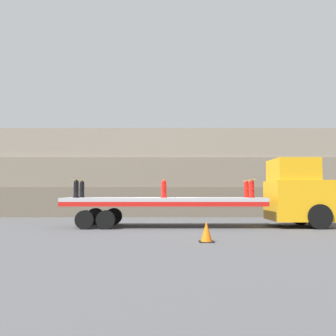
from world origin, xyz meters
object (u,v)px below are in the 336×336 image
object	(u,v)px
fire_hydrant_red_near_1	(164,189)
traffic_cone	(207,232)
fire_hydrant_red_far_1	(165,189)
fire_hydrant_red_near_2	(252,189)
truck_cab	(300,193)
fire_hydrant_black_near_0	(77,189)
fire_hydrant_black_far_0	(82,189)
flatbed_trailer	(154,203)
fire_hydrant_red_far_2	(247,189)

from	to	relation	value
fire_hydrant_red_near_1	traffic_cone	distance (m)	5.22
fire_hydrant_red_far_1	traffic_cone	size ratio (longest dim) A/B	1.22
fire_hydrant_red_far_1	fire_hydrant_red_near_2	xyz separation A→B (m)	(3.98, -1.13, 0.00)
fire_hydrant_red_far_1	traffic_cone	bearing A→B (deg)	-76.52
truck_cab	traffic_cone	size ratio (longest dim) A/B	4.75
truck_cab	fire_hydrant_black_near_0	size ratio (longest dim) A/B	3.88
fire_hydrant_black_far_0	flatbed_trailer	bearing A→B (deg)	-9.15
flatbed_trailer	fire_hydrant_red_far_1	xyz separation A→B (m)	(0.47, 0.57, 0.62)
fire_hydrant_red_near_1	fire_hydrant_red_far_1	distance (m)	1.13
truck_cab	fire_hydrant_red_far_2	bearing A→B (deg)	166.59
fire_hydrant_red_far_1	traffic_cone	xyz separation A→B (m)	(1.43, -5.95, -1.42)
fire_hydrant_black_far_0	fire_hydrant_red_far_1	xyz separation A→B (m)	(3.98, 0.00, 0.00)
fire_hydrant_black_near_0	traffic_cone	world-z (taller)	fire_hydrant_black_near_0
fire_hydrant_red_near_2	fire_hydrant_red_far_2	world-z (taller)	same
fire_hydrant_black_near_0	fire_hydrant_black_far_0	distance (m)	1.13
fire_hydrant_black_far_0	truck_cab	bearing A→B (deg)	-3.13
fire_hydrant_red_near_2	flatbed_trailer	bearing A→B (deg)	172.77
fire_hydrant_black_near_0	fire_hydrant_red_far_2	bearing A→B (deg)	8.08
fire_hydrant_black_near_0	fire_hydrant_red_far_1	bearing A→B (deg)	15.85
fire_hydrant_red_far_1	traffic_cone	world-z (taller)	fire_hydrant_red_far_1
fire_hydrant_red_near_2	fire_hydrant_red_far_2	bearing A→B (deg)	90.00
fire_hydrant_black_near_0	traffic_cone	bearing A→B (deg)	-41.71
flatbed_trailer	fire_hydrant_black_near_0	xyz separation A→B (m)	(-3.51, -0.57, 0.62)
flatbed_trailer	fire_hydrant_black_far_0	xyz separation A→B (m)	(-3.51, 0.57, 0.62)
truck_cab	traffic_cone	distance (m)	7.40
traffic_cone	fire_hydrant_red_near_1	bearing A→B (deg)	106.48
fire_hydrant_red_near_1	fire_hydrant_red_far_1	world-z (taller)	same
traffic_cone	fire_hydrant_red_far_1	bearing A→B (deg)	103.48
fire_hydrant_red_near_1	traffic_cone	world-z (taller)	fire_hydrant_red_near_1
truck_cab	fire_hydrant_black_far_0	world-z (taller)	truck_cab
fire_hydrant_red_far_1	fire_hydrant_red_near_2	world-z (taller)	same
truck_cab	fire_hydrant_red_far_1	bearing A→B (deg)	174.91
fire_hydrant_red_far_1	fire_hydrant_red_near_2	bearing A→B (deg)	-15.85
flatbed_trailer	fire_hydrant_red_near_1	world-z (taller)	fire_hydrant_red_near_1
flatbed_trailer	fire_hydrant_red_near_1	xyz separation A→B (m)	(0.47, -0.57, 0.62)
fire_hydrant_red_far_1	traffic_cone	distance (m)	6.28
fire_hydrant_black_far_0	traffic_cone	world-z (taller)	fire_hydrant_black_far_0
fire_hydrant_black_near_0	fire_hydrant_black_far_0	xyz separation A→B (m)	(0.00, 1.13, 0.00)
flatbed_trailer	fire_hydrant_red_far_2	xyz separation A→B (m)	(4.45, 0.57, 0.62)
fire_hydrant_red_near_2	traffic_cone	size ratio (longest dim) A/B	1.22
traffic_cone	truck_cab	bearing A→B (deg)	47.55
fire_hydrant_black_far_0	fire_hydrant_red_near_1	xyz separation A→B (m)	(3.98, -1.13, 0.00)
fire_hydrant_black_far_0	fire_hydrant_red_far_2	distance (m)	7.96
fire_hydrant_red_far_2	fire_hydrant_black_near_0	bearing A→B (deg)	-171.92
traffic_cone	fire_hydrant_red_near_2	bearing A→B (deg)	62.07
fire_hydrant_black_far_0	fire_hydrant_red_near_1	world-z (taller)	same
fire_hydrant_red_near_2	fire_hydrant_red_far_1	bearing A→B (deg)	164.15
fire_hydrant_red_near_2	fire_hydrant_red_far_2	size ratio (longest dim) A/B	1.00
fire_hydrant_red_far_1	fire_hydrant_red_near_2	size ratio (longest dim) A/B	1.00
fire_hydrant_black_far_0	fire_hydrant_red_far_1	bearing A→B (deg)	0.00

